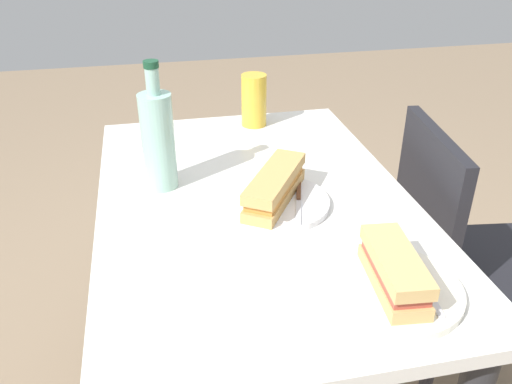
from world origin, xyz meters
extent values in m
cube|color=silver|center=(0.00, 0.00, 0.75)|extent=(1.08, 0.72, 0.03)
cylinder|color=#262628|center=(-0.48, -0.30, 0.37)|extent=(0.06, 0.06, 0.73)
cylinder|color=#262628|center=(-0.48, 0.30, 0.37)|extent=(0.06, 0.06, 0.73)
cube|color=black|center=(0.00, 0.64, 0.47)|extent=(0.45, 0.45, 0.02)
cube|color=black|center=(-0.02, 0.45, 0.68)|extent=(0.38, 0.08, 0.40)
cylinder|color=black|center=(-0.15, 0.84, 0.23)|extent=(0.04, 0.04, 0.46)
cylinder|color=black|center=(0.15, 0.44, 0.23)|extent=(0.04, 0.04, 0.46)
cylinder|color=black|center=(-0.20, 0.48, 0.23)|extent=(0.04, 0.04, 0.46)
cylinder|color=white|center=(0.03, 0.04, 0.77)|extent=(0.25, 0.25, 0.01)
cube|color=tan|center=(0.03, 0.04, 0.79)|extent=(0.24, 0.19, 0.02)
cube|color=#CC8438|center=(0.03, 0.04, 0.81)|extent=(0.22, 0.17, 0.02)
cube|color=tan|center=(0.03, 0.04, 0.83)|extent=(0.24, 0.19, 0.02)
cube|color=silver|center=(0.10, 0.07, 0.78)|extent=(0.10, 0.04, 0.00)
cube|color=#59331E|center=(0.02, 0.10, 0.78)|extent=(0.08, 0.03, 0.01)
cylinder|color=silver|center=(0.37, 0.17, 0.77)|extent=(0.25, 0.25, 0.01)
cube|color=tan|center=(0.37, 0.17, 0.79)|extent=(0.20, 0.09, 0.02)
cube|color=#B74C3D|center=(0.37, 0.17, 0.81)|extent=(0.18, 0.08, 0.02)
cube|color=tan|center=(0.37, 0.17, 0.83)|extent=(0.20, 0.09, 0.02)
cube|color=silver|center=(0.42, 0.22, 0.78)|extent=(0.10, 0.03, 0.00)
cube|color=#59331E|center=(0.33, 0.23, 0.78)|extent=(0.08, 0.02, 0.01)
cylinder|color=#99C6B7|center=(-0.11, -0.21, 0.88)|extent=(0.08, 0.08, 0.23)
cylinder|color=#99C6B7|center=(-0.11, -0.21, 1.02)|extent=(0.03, 0.03, 0.06)
cylinder|color=#19472D|center=(-0.11, -0.21, 1.06)|extent=(0.03, 0.03, 0.02)
cylinder|color=gold|center=(-0.45, 0.09, 0.84)|extent=(0.08, 0.08, 0.16)
cube|color=white|center=(-0.30, -0.18, 0.76)|extent=(0.16, 0.16, 0.00)
camera|label=1|loc=(1.04, -0.22, 1.38)|focal=37.49mm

